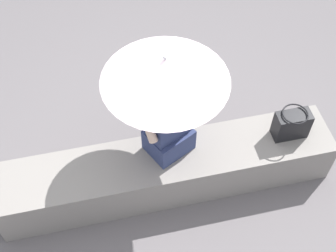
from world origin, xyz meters
The scene contains 5 objects.
ground_plane centered at (0.00, 0.00, 0.00)m, with size 14.00×14.00×0.00m, color #605B5E.
stone_bench centered at (0.00, 0.00, 0.21)m, with size 2.79×0.50×0.43m, color gray.
person_seated centered at (-0.03, -0.09, 0.82)m, with size 0.51×0.40×0.90m.
parasol centered at (-0.01, -0.11, 1.31)m, with size 0.91×0.91×1.01m.
handbag_black centered at (-1.04, 0.00, 0.56)m, with size 0.29×0.21×0.27m.
Camera 1 is at (0.45, 2.02, 3.54)m, focal length 49.29 mm.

